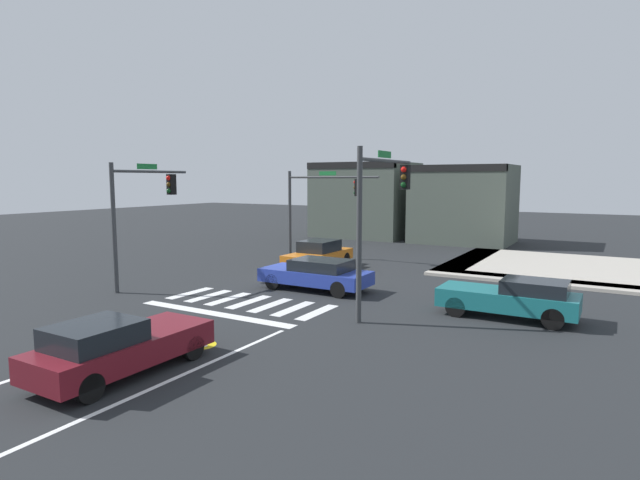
{
  "coord_description": "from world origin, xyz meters",
  "views": [
    {
      "loc": [
        12.32,
        -20.06,
        4.75
      ],
      "look_at": [
        -0.28,
        1.47,
        1.81
      ],
      "focal_mm": 29.0,
      "sensor_mm": 36.0,
      "label": 1
    }
  ],
  "objects_px": {
    "traffic_signal_southwest": "(142,202)",
    "car_maroon": "(118,346)",
    "traffic_signal_southeast": "(381,200)",
    "car_blue": "(317,274)",
    "car_teal": "(513,298)",
    "car_orange": "(319,254)",
    "traffic_signal_northwest": "(321,197)"
  },
  "relations": [
    {
      "from": "traffic_signal_southwest",
      "to": "car_orange",
      "type": "relative_size",
      "value": 1.17
    },
    {
      "from": "traffic_signal_southeast",
      "to": "car_teal",
      "type": "relative_size",
      "value": 1.28
    },
    {
      "from": "traffic_signal_southwest",
      "to": "car_teal",
      "type": "distance_m",
      "value": 15.62
    },
    {
      "from": "traffic_signal_southeast",
      "to": "traffic_signal_northwest",
      "type": "bearing_deg",
      "value": 40.44
    },
    {
      "from": "car_blue",
      "to": "car_teal",
      "type": "xyz_separation_m",
      "value": [
        8.13,
        -0.56,
        0.01
      ]
    },
    {
      "from": "car_maroon",
      "to": "car_blue",
      "type": "xyz_separation_m",
      "value": [
        -0.8,
        10.81,
        -0.01
      ]
    },
    {
      "from": "traffic_signal_southeast",
      "to": "car_blue",
      "type": "relative_size",
      "value": 1.22
    },
    {
      "from": "car_maroon",
      "to": "car_teal",
      "type": "bearing_deg",
      "value": -35.55
    },
    {
      "from": "traffic_signal_southeast",
      "to": "car_teal",
      "type": "xyz_separation_m",
      "value": [
        4.31,
        1.41,
        -3.28
      ]
    },
    {
      "from": "traffic_signal_southeast",
      "to": "car_maroon",
      "type": "height_order",
      "value": "traffic_signal_southeast"
    },
    {
      "from": "car_blue",
      "to": "car_teal",
      "type": "height_order",
      "value": "car_teal"
    },
    {
      "from": "car_orange",
      "to": "traffic_signal_southeast",
      "type": "bearing_deg",
      "value": 44.03
    },
    {
      "from": "car_maroon",
      "to": "car_teal",
      "type": "relative_size",
      "value": 0.99
    },
    {
      "from": "car_maroon",
      "to": "car_orange",
      "type": "bearing_deg",
      "value": 12.75
    },
    {
      "from": "traffic_signal_northwest",
      "to": "car_teal",
      "type": "relative_size",
      "value": 1.3
    },
    {
      "from": "car_maroon",
      "to": "car_blue",
      "type": "bearing_deg",
      "value": 4.21
    },
    {
      "from": "traffic_signal_southwest",
      "to": "traffic_signal_northwest",
      "type": "relative_size",
      "value": 0.92
    },
    {
      "from": "car_maroon",
      "to": "car_orange",
      "type": "relative_size",
      "value": 0.98
    },
    {
      "from": "traffic_signal_southeast",
      "to": "car_blue",
      "type": "height_order",
      "value": "traffic_signal_southeast"
    },
    {
      "from": "traffic_signal_northwest",
      "to": "car_teal",
      "type": "bearing_deg",
      "value": -32.54
    },
    {
      "from": "traffic_signal_southwest",
      "to": "car_maroon",
      "type": "bearing_deg",
      "value": -134.23
    },
    {
      "from": "car_orange",
      "to": "car_maroon",
      "type": "bearing_deg",
      "value": 12.75
    },
    {
      "from": "traffic_signal_southwest",
      "to": "car_maroon",
      "type": "height_order",
      "value": "traffic_signal_southwest"
    },
    {
      "from": "car_maroon",
      "to": "car_blue",
      "type": "height_order",
      "value": "car_maroon"
    },
    {
      "from": "car_maroon",
      "to": "car_teal",
      "type": "distance_m",
      "value": 12.6
    },
    {
      "from": "car_blue",
      "to": "car_teal",
      "type": "relative_size",
      "value": 1.05
    },
    {
      "from": "car_teal",
      "to": "car_orange",
      "type": "xyz_separation_m",
      "value": [
        -10.87,
        5.37,
        0.03
      ]
    },
    {
      "from": "traffic_signal_northwest",
      "to": "traffic_signal_southeast",
      "type": "bearing_deg",
      "value": -49.56
    },
    {
      "from": "car_orange",
      "to": "traffic_signal_southwest",
      "type": "bearing_deg",
      "value": -27.59
    },
    {
      "from": "traffic_signal_southeast",
      "to": "car_maroon",
      "type": "bearing_deg",
      "value": 161.17
    },
    {
      "from": "traffic_signal_southeast",
      "to": "car_orange",
      "type": "height_order",
      "value": "traffic_signal_southeast"
    },
    {
      "from": "traffic_signal_southwest",
      "to": "car_maroon",
      "type": "relative_size",
      "value": 1.2
    }
  ]
}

